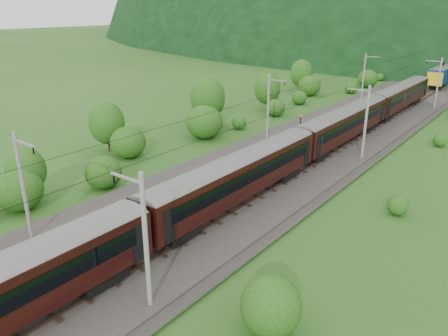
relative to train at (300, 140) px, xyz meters
The scene contains 13 objects.
ground 24.76m from the train, 95.62° to the right, with size 600.00×600.00×0.00m, color #27531A.
railbed 14.96m from the train, 99.46° to the right, with size 14.00×220.00×0.30m, color #38332D.
track_left 15.48m from the train, 108.44° to the right, with size 2.40×220.00×0.27m.
track_right 14.72m from the train, 90.00° to the right, with size 2.40×220.00×0.27m.
catenary_left 11.47m from the train, 138.27° to the left, with size 2.54×192.28×8.00m.
catenary_right 8.53m from the train, 63.91° to the left, with size 2.54×192.28×8.00m.
overhead_wires 15.05m from the train, 99.46° to the right, with size 4.83×198.00×0.03m.
mountain_ridge 301.58m from the train, 113.95° to the left, with size 336.00×280.00×132.00m, color black.
train is the anchor object (origin of this frame).
hazard_post_near 40.01m from the train, 93.77° to the left, with size 0.18×0.18×1.72m, color red.
hazard_post_far 29.36m from the train, 94.39° to the left, with size 0.15×0.15×1.45m, color red.
signal 14.64m from the train, 117.61° to the left, with size 0.25×0.25×2.27m.
vegetation_left 17.45m from the train, 159.84° to the right, with size 13.57×150.94×6.95m.
Camera 1 is at (21.98, -13.66, 16.18)m, focal length 35.00 mm.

